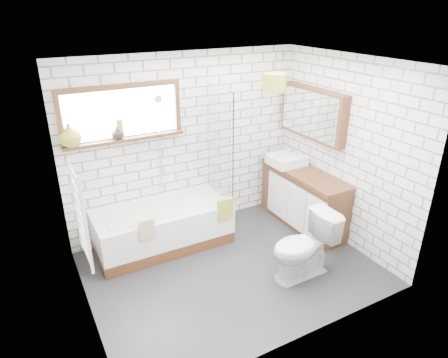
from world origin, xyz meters
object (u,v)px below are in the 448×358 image
basin (287,160)px  bathtub (163,227)px  vanity (303,199)px  pendant (275,82)px  toilet (303,247)px

basin → bathtub: bearing=177.6°
bathtub → vanity: (2.01, -0.45, 0.14)m
bathtub → vanity: vanity is taller
bathtub → basin: bearing=-2.4°
bathtub → pendant: size_ratio=5.70×
bathtub → vanity: 2.06m
bathtub → toilet: toilet is taller
bathtub → pendant: bearing=-5.0°
basin → toilet: size_ratio=0.60×
toilet → pendant: (0.38, 1.28, 1.69)m
bathtub → basin: size_ratio=3.63×
bathtub → pendant: 2.43m
vanity → pendant: size_ratio=4.78×
basin → toilet: basin is taller
toilet → pendant: bearing=163.0°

